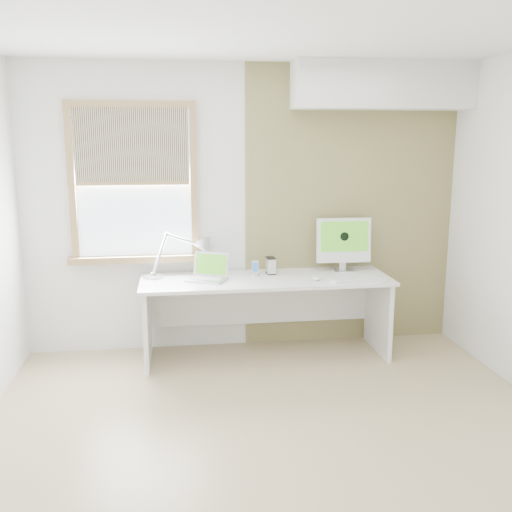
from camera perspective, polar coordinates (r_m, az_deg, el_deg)
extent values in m
cube|color=tan|center=(4.04, 2.18, -17.29)|extent=(4.00, 3.50, 0.02)
cube|color=white|center=(3.59, 2.53, 22.33)|extent=(4.00, 3.50, 0.02)
cube|color=white|center=(5.31, -1.08, 4.72)|extent=(4.00, 0.02, 2.60)
cube|color=white|center=(1.94, 11.81, -8.07)|extent=(4.00, 0.02, 2.60)
cube|color=olive|center=(5.50, 9.38, 4.81)|extent=(2.00, 0.02, 2.60)
cube|color=white|center=(5.39, 12.46, 16.27)|extent=(1.60, 0.40, 0.42)
cube|color=olive|center=(5.28, -17.86, 6.85)|extent=(0.06, 0.06, 1.42)
cube|color=olive|center=(5.21, -6.21, 7.28)|extent=(0.06, 0.06, 1.42)
cube|color=olive|center=(5.21, -12.40, 14.56)|extent=(1.00, 0.06, 0.06)
cube|color=olive|center=(5.30, -11.78, -0.27)|extent=(1.20, 0.14, 0.06)
cube|color=#D1E2F9|center=(5.24, -12.06, 7.11)|extent=(1.00, 0.01, 1.30)
cube|color=beige|center=(5.18, -12.25, 10.66)|extent=(0.98, 0.02, 0.65)
cube|color=olive|center=(5.20, -12.09, 7.07)|extent=(0.98, 0.03, 0.03)
cube|color=white|center=(5.07, 1.01, -2.36)|extent=(2.20, 0.70, 0.03)
cube|color=white|center=(5.12, -10.78, -6.69)|extent=(0.04, 0.64, 0.70)
cube|color=white|center=(5.43, 12.06, -5.67)|extent=(0.04, 0.64, 0.70)
cube|color=white|center=(5.44, 0.47, -4.25)|extent=(2.08, 0.02, 0.48)
cylinder|color=silver|center=(5.15, -10.22, -2.01)|extent=(0.21, 0.21, 0.02)
sphere|color=silver|center=(5.15, -10.23, -1.81)|extent=(0.06, 0.06, 0.05)
cylinder|color=silver|center=(5.13, -9.55, 0.15)|extent=(0.16, 0.08, 0.36)
sphere|color=silver|center=(5.12, -8.86, 2.12)|extent=(0.05, 0.05, 0.04)
cylinder|color=silver|center=(5.16, -7.11, 1.60)|extent=(0.32, 0.08, 0.14)
sphere|color=silver|center=(5.20, -5.38, 1.08)|extent=(0.05, 0.05, 0.04)
cone|color=silver|center=(5.22, -5.07, 0.79)|extent=(0.28, 0.29, 0.22)
cube|color=silver|center=(4.99, -4.95, -2.34)|extent=(0.39, 0.35, 0.02)
cube|color=#B2B5B7|center=(4.99, -4.95, -2.23)|extent=(0.31, 0.24, 0.00)
cube|color=silver|center=(5.07, -4.47, -0.80)|extent=(0.32, 0.20, 0.21)
cube|color=#3C871C|center=(5.06, -4.50, -0.82)|extent=(0.28, 0.17, 0.17)
cylinder|color=silver|center=(5.14, -0.09, -1.86)|extent=(0.09, 0.09, 0.02)
cube|color=silver|center=(5.13, -0.09, -1.10)|extent=(0.06, 0.02, 0.12)
cube|color=#194C99|center=(5.12, -0.09, -1.11)|extent=(0.05, 0.01, 0.09)
cube|color=silver|center=(5.21, 1.47, -0.96)|extent=(0.08, 0.12, 0.15)
cube|color=black|center=(5.19, 1.47, -0.19)|extent=(0.08, 0.12, 0.01)
cube|color=black|center=(5.22, 1.46, -1.71)|extent=(0.08, 0.12, 0.01)
cube|color=silver|center=(5.38, 8.66, -1.42)|extent=(0.19, 0.17, 0.01)
cube|color=silver|center=(5.39, 8.61, -0.46)|extent=(0.06, 0.02, 0.16)
cube|color=white|center=(5.35, 8.70, 1.56)|extent=(0.50, 0.10, 0.41)
cube|color=#3C871C|center=(5.31, 8.79, 1.94)|extent=(0.44, 0.04, 0.28)
cylinder|color=black|center=(5.31, 8.80, 1.93)|extent=(0.08, 0.01, 0.08)
cube|color=white|center=(5.04, 10.04, -2.35)|extent=(0.47, 0.19, 0.02)
cube|color=white|center=(5.04, 10.04, -2.24)|extent=(0.44, 0.15, 0.00)
ellipsoid|color=white|center=(5.01, 6.02, -2.22)|extent=(0.07, 0.11, 0.03)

